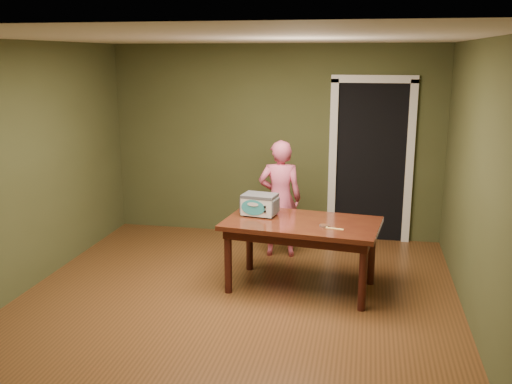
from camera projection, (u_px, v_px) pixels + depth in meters
floor at (232, 307)px, 5.68m from camera, size 5.00×5.00×0.00m
room_shell at (231, 137)px, 5.28m from camera, size 4.52×5.02×2.61m
doorway at (371, 159)px, 7.84m from camera, size 1.10×0.66×2.25m
dining_table at (302, 230)px, 6.00m from camera, size 1.70×1.09×0.75m
toy_oven at (260, 204)px, 6.17m from camera, size 0.41×0.31×0.24m
baking_pan at (324, 226)px, 5.78m from camera, size 0.10×0.10×0.02m
spatula at (335, 229)px, 5.71m from camera, size 0.18×0.06×0.01m
child at (280, 199)px, 7.01m from camera, size 0.57×0.42×1.46m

